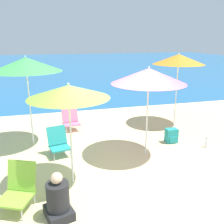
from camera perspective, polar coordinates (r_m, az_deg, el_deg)
ground_plane at (r=5.68m, az=2.01°, el=-13.69°), size 60.00×60.00×0.00m
sea_water at (r=30.02m, az=-12.73°, el=10.58°), size 60.00×40.00×0.01m
beach_umbrella_orange at (r=8.53m, az=14.98°, el=11.56°), size 1.67×1.67×2.41m
beach_umbrella_lime at (r=4.69m, az=-9.89°, el=4.57°), size 1.55×1.55×2.07m
beach_umbrella_green at (r=6.90m, az=-19.06°, el=10.23°), size 1.84×1.84×2.43m
beach_umbrella_pink at (r=5.95m, az=8.40°, el=8.13°), size 1.78×1.78×2.23m
beach_chair_lime at (r=4.79m, az=-20.55°, el=-15.75°), size 0.72×0.76×0.80m
beach_chair_pink at (r=8.13m, az=-9.47°, el=-1.37°), size 0.58×0.58×0.80m
beach_chair_teal at (r=6.48m, az=-12.19°, el=-6.61°), size 0.58×0.63×0.72m
person_seated_near at (r=4.40m, az=-12.21°, el=-19.08°), size 0.52×0.57×0.82m
backpack_teal at (r=7.31m, az=13.43°, el=-5.30°), size 0.33×0.26×0.41m
water_bottle at (r=7.30m, az=20.72°, el=-6.76°), size 0.07×0.07×0.27m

